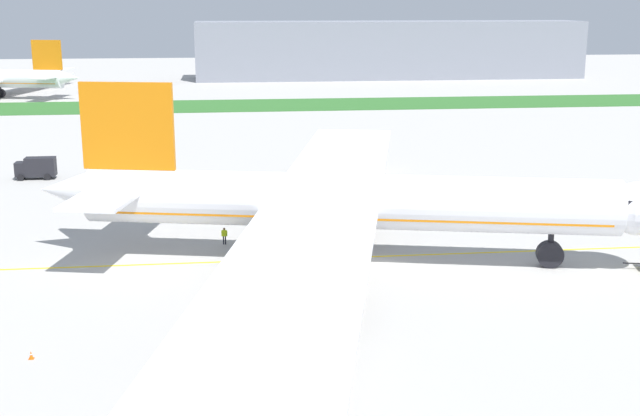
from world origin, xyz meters
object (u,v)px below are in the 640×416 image
(ground_crew_marshaller_front, at_px, (347,224))
(service_truck_baggage_loader, at_px, (36,167))
(ground_crew_wingwalker_port, at_px, (224,234))
(traffic_cone_near_nose, at_px, (31,355))
(airliner_foreground, at_px, (337,202))

(ground_crew_marshaller_front, distance_m, service_truck_baggage_loader, 50.35)
(ground_crew_wingwalker_port, bearing_deg, service_truck_baggage_loader, 126.43)
(ground_crew_wingwalker_port, bearing_deg, traffic_cone_near_nose, -116.98)
(ground_crew_marshaller_front, height_order, service_truck_baggage_loader, service_truck_baggage_loader)
(service_truck_baggage_loader, bearing_deg, traffic_cone_near_nose, -78.45)
(airliner_foreground, bearing_deg, traffic_cone_near_nose, -140.48)
(traffic_cone_near_nose, bearing_deg, ground_crew_marshaller_front, 47.61)
(ground_crew_marshaller_front, xyz_separation_m, service_truck_baggage_loader, (-38.59, 32.33, 0.59))
(airliner_foreground, xyz_separation_m, service_truck_baggage_loader, (-36.30, 41.28, -4.01))
(ground_crew_marshaller_front, bearing_deg, service_truck_baggage_loader, 140.04)
(service_truck_baggage_loader, bearing_deg, ground_crew_marshaller_front, -39.96)
(airliner_foreground, bearing_deg, service_truck_baggage_loader, 131.33)
(ground_crew_wingwalker_port, distance_m, traffic_cone_near_nose, 29.28)
(airliner_foreground, relative_size, service_truck_baggage_loader, 17.53)
(ground_crew_wingwalker_port, height_order, ground_crew_marshaller_front, ground_crew_wingwalker_port)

